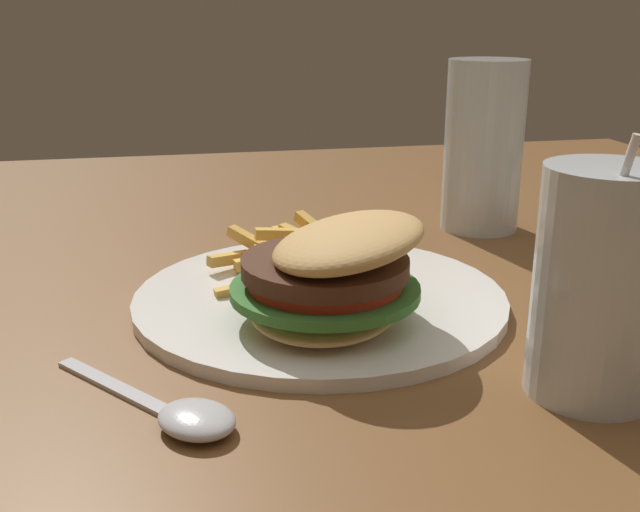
% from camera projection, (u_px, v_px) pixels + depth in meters
% --- Properties ---
extents(dining_table, '(1.26, 1.14, 0.76)m').
position_uv_depth(dining_table, '(416.00, 397.00, 0.68)').
color(dining_table, brown).
rests_on(dining_table, ground_plane).
extents(meal_plate_near, '(0.29, 0.29, 0.09)m').
position_uv_depth(meal_plate_near, '(325.00, 283.00, 0.56)').
color(meal_plate_near, white).
rests_on(meal_plate_near, dining_table).
extents(beer_glass, '(0.08, 0.08, 0.17)m').
position_uv_depth(beer_glass, '(483.00, 149.00, 0.77)').
color(beer_glass, silver).
rests_on(beer_glass, dining_table).
extents(juice_glass, '(0.08, 0.08, 0.16)m').
position_uv_depth(juice_glass, '(599.00, 291.00, 0.44)').
color(juice_glass, silver).
rests_on(juice_glass, dining_table).
extents(spoon, '(0.13, 0.11, 0.01)m').
position_uv_depth(spoon, '(186.00, 415.00, 0.42)').
color(spoon, silver).
rests_on(spoon, dining_table).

